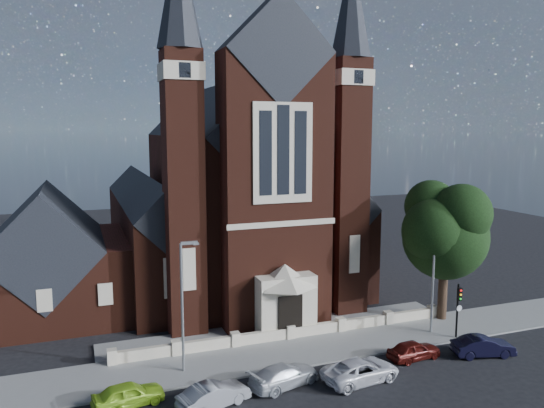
% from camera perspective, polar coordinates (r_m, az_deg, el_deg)
% --- Properties ---
extents(ground, '(120.00, 120.00, 0.00)m').
position_cam_1_polar(ground, '(45.93, -2.16, -10.55)').
color(ground, black).
rests_on(ground, ground).
extents(pavement_strip, '(60.00, 5.00, 0.12)m').
position_cam_1_polar(pavement_strip, '(36.76, 3.17, -15.44)').
color(pavement_strip, gray).
rests_on(pavement_strip, ground).
extents(forecourt_paving, '(26.00, 3.00, 0.14)m').
position_cam_1_polar(forecourt_paving, '(40.18, 0.83, -13.33)').
color(forecourt_paving, gray).
rests_on(forecourt_paving, ground).
extents(forecourt_wall, '(24.00, 0.40, 0.90)m').
position_cam_1_polar(forecourt_wall, '(38.45, 1.94, -14.34)').
color(forecourt_wall, beige).
rests_on(forecourt_wall, ground).
extents(church, '(20.01, 34.90, 29.20)m').
position_cam_1_polar(church, '(51.55, -4.97, 0.82)').
color(church, '#451D12').
rests_on(church, ground).
extents(parish_hall, '(12.00, 12.20, 10.24)m').
position_cam_1_polar(parish_hall, '(45.69, -22.99, -6.06)').
color(parish_hall, '#451D12').
rests_on(parish_hall, ground).
extents(street_tree, '(6.40, 6.60, 10.70)m').
position_cam_1_polar(street_tree, '(42.10, 18.51, -2.89)').
color(street_tree, black).
rests_on(street_tree, ground).
extents(street_lamp_left, '(1.16, 0.22, 8.09)m').
position_cam_1_polar(street_lamp_left, '(32.48, -9.50, -10.08)').
color(street_lamp_left, gray).
rests_on(street_lamp_left, ground).
extents(street_lamp_right, '(1.16, 0.22, 8.09)m').
position_cam_1_polar(street_lamp_right, '(39.78, 17.07, -6.94)').
color(street_lamp_right, gray).
rests_on(street_lamp_right, ground).
extents(traffic_signal, '(0.28, 0.42, 4.00)m').
position_cam_1_polar(traffic_signal, '(39.72, 19.41, -10.10)').
color(traffic_signal, black).
rests_on(traffic_signal, ground).
extents(car_lime_van, '(4.01, 2.17, 1.30)m').
position_cam_1_polar(car_lime_van, '(30.91, -15.18, -19.16)').
color(car_lime_van, '#9BD22A').
rests_on(car_lime_van, ground).
extents(car_silver_a, '(4.20, 2.51, 1.31)m').
position_cam_1_polar(car_silver_a, '(30.04, -6.27, -19.75)').
color(car_silver_a, gray).
rests_on(car_silver_a, ground).
extents(car_silver_b, '(4.74, 3.01, 1.28)m').
position_cam_1_polar(car_silver_b, '(31.96, 1.31, -17.93)').
color(car_silver_b, silver).
rests_on(car_silver_b, ground).
extents(car_white_suv, '(4.98, 2.77, 1.32)m').
position_cam_1_polar(car_white_suv, '(32.87, 9.52, -17.24)').
color(car_white_suv, white).
rests_on(car_white_suv, ground).
extents(car_dark_red, '(3.72, 1.77, 1.23)m').
position_cam_1_polar(car_dark_red, '(36.36, 15.01, -14.93)').
color(car_dark_red, '#4F120D').
rests_on(car_dark_red, ground).
extents(car_navy, '(4.21, 2.31, 1.32)m').
position_cam_1_polar(car_navy, '(38.19, 21.76, -14.03)').
color(car_navy, black).
rests_on(car_navy, ground).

